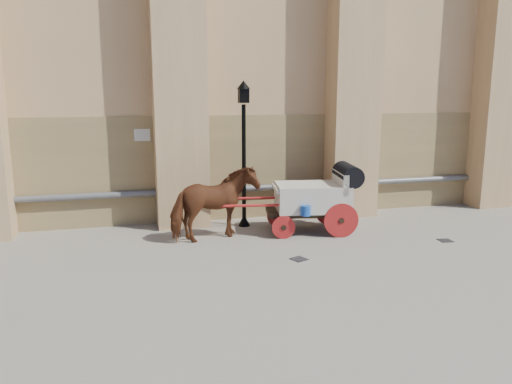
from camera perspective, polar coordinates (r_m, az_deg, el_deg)
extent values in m
plane|color=slate|center=(10.81, -0.72, -8.29)|extent=(90.00, 90.00, 0.00)
cube|color=#967A4B|center=(14.88, 2.85, 3.08)|extent=(44.00, 0.35, 3.00)
cylinder|color=#59595B|center=(14.73, 3.15, 0.62)|extent=(42.00, 0.18, 0.18)
cube|color=beige|center=(13.91, -12.88, 6.38)|extent=(0.42, 0.04, 0.32)
imported|color=brown|center=(12.39, -4.80, -1.38)|extent=(2.36, 1.59, 1.83)
cube|color=black|center=(13.23, 5.98, -2.24)|extent=(2.30, 1.34, 0.12)
cube|color=beige|center=(13.16, 6.43, -0.57)|extent=(2.05, 1.53, 0.69)
cube|color=beige|center=(13.25, 9.60, 1.15)|extent=(0.36, 1.24, 0.54)
cube|color=beige|center=(12.98, 2.84, 0.42)|extent=(0.53, 1.12, 0.10)
cylinder|color=black|center=(13.27, 10.45, 2.00)|extent=(0.76, 1.31, 0.55)
cylinder|color=#AA1C1B|center=(12.84, 9.71, -3.22)|extent=(0.88, 0.21, 0.88)
cylinder|color=#AA1C1B|center=(13.99, 8.48, -1.98)|extent=(0.88, 0.21, 0.88)
cylinder|color=#AA1C1B|center=(12.59, 3.16, -4.05)|extent=(0.59, 0.16, 0.59)
cylinder|color=#AA1C1B|center=(13.76, 2.47, -2.72)|extent=(0.59, 0.16, 0.59)
cylinder|color=#AA1C1B|center=(12.53, -0.92, -1.56)|extent=(2.33, 0.48, 0.07)
cylinder|color=#AA1C1B|center=(13.39, -1.18, -0.72)|extent=(2.33, 0.48, 0.07)
cylinder|color=#1A4CB3|center=(12.49, 5.69, -2.12)|extent=(0.26, 0.26, 0.26)
cylinder|color=black|center=(13.52, -1.39, 2.94)|extent=(0.11, 0.11, 3.32)
cone|color=black|center=(13.82, -1.37, -3.20)|extent=(0.33, 0.33, 0.33)
cube|color=black|center=(13.38, -1.43, 10.97)|extent=(0.26, 0.26, 0.39)
cone|color=black|center=(13.38, -1.44, 12.16)|extent=(0.37, 0.37, 0.22)
cube|color=black|center=(11.17, 4.92, -7.64)|extent=(0.42, 0.42, 0.01)
cube|color=black|center=(13.33, 20.82, -5.20)|extent=(0.35, 0.35, 0.01)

